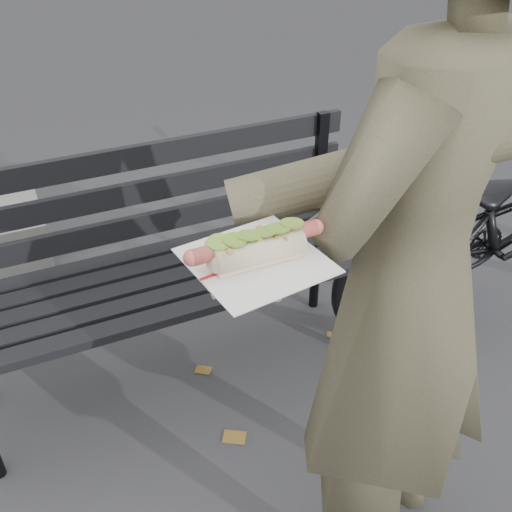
% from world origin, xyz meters
% --- Properties ---
extents(park_bench, '(1.50, 0.44, 0.88)m').
position_xyz_m(park_bench, '(0.06, 0.87, 0.52)').
color(park_bench, black).
rests_on(park_bench, ground).
extents(person, '(0.77, 0.65, 1.79)m').
position_xyz_m(person, '(0.37, -0.01, 0.90)').
color(person, '#473F2F').
rests_on(person, ground).
extents(held_hotdog, '(0.63, 0.32, 0.20)m').
position_xyz_m(held_hotdog, '(0.16, -0.06, 1.20)').
color(held_hotdog, '#473F2F').
extents(fallen_leaves, '(4.35, 3.15, 0.00)m').
position_xyz_m(fallen_leaves, '(0.36, 0.25, 0.00)').
color(fallen_leaves, brown).
rests_on(fallen_leaves, ground).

